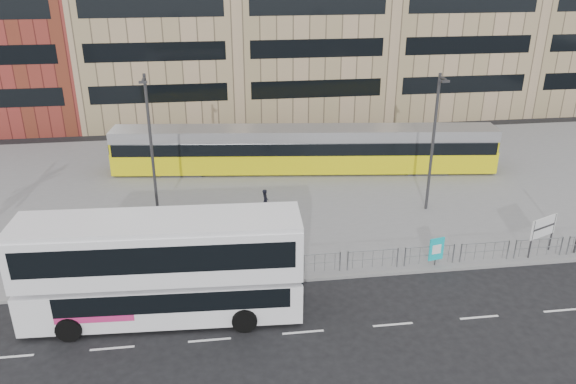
{
  "coord_description": "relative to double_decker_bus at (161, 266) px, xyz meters",
  "views": [
    {
      "loc": [
        -5.28,
        -23.52,
        15.12
      ],
      "look_at": [
        -1.31,
        6.0,
        2.27
      ],
      "focal_mm": 35.0,
      "sensor_mm": 36.0,
      "label": 1
    }
  ],
  "objects": [
    {
      "name": "lamp_post_east",
      "position": [
        15.54,
        9.05,
        2.19
      ],
      "size": [
        0.45,
        1.04,
        8.54
      ],
      "color": "#2D2D30",
      "rests_on": "plaza"
    },
    {
      "name": "lamp_post_west",
      "position": [
        -1.18,
        10.66,
        2.24
      ],
      "size": [
        0.45,
        1.04,
        8.64
      ],
      "color": "#2D2D30",
      "rests_on": "plaza"
    },
    {
      "name": "double_decker_bus",
      "position": [
        0.0,
        0.0,
        0.0
      ],
      "size": [
        12.18,
        3.53,
        4.82
      ],
      "rotation": [
        0.0,
        0.0,
        -0.05
      ],
      "color": "white",
      "rests_on": "ground"
    },
    {
      "name": "tram",
      "position": [
        8.98,
        16.74,
        -0.82
      ],
      "size": [
        27.81,
        5.8,
        3.26
      ],
      "rotation": [
        0.0,
        0.0,
        -0.12
      ],
      "color": "#D9CE0B",
      "rests_on": "plaza"
    },
    {
      "name": "pedestrian_barrier",
      "position": [
        9.92,
        2.5,
        -1.62
      ],
      "size": [
        32.07,
        0.07,
        1.1
      ],
      "color": "gray",
      "rests_on": "plaza"
    },
    {
      "name": "traffic_light_west",
      "position": [
        4.72,
        3.64,
        -0.48
      ],
      "size": [
        0.19,
        0.22,
        3.1
      ],
      "rotation": [
        0.0,
        0.0,
        -0.14
      ],
      "color": "#2D2D30",
      "rests_on": "plaza"
    },
    {
      "name": "ground",
      "position": [
        7.92,
        2.0,
        -2.61
      ],
      "size": [
        120.0,
        120.0,
        0.0
      ],
      "primitive_type": "plane",
      "color": "black",
      "rests_on": "ground"
    },
    {
      "name": "plaza",
      "position": [
        7.92,
        14.0,
        -2.53
      ],
      "size": [
        64.0,
        24.0,
        0.15
      ],
      "primitive_type": "cube",
      "color": "slate",
      "rests_on": "ground"
    },
    {
      "name": "pedestrian",
      "position": [
        5.44,
        9.77,
        -1.66
      ],
      "size": [
        0.43,
        0.61,
        1.6
      ],
      "primitive_type": "imported",
      "rotation": [
        0.0,
        0.0,
        1.66
      ],
      "color": "black",
      "rests_on": "plaza"
    },
    {
      "name": "ad_panel",
      "position": [
        13.52,
        2.41,
        -1.54
      ],
      "size": [
        0.83,
        0.23,
        1.56
      ],
      "rotation": [
        0.0,
        0.0,
        0.2
      ],
      "color": "#2D2D30",
      "rests_on": "plaza"
    },
    {
      "name": "road_markings",
      "position": [
        8.92,
        -2.0,
        -2.6
      ],
      "size": [
        62.0,
        0.12,
        0.01
      ],
      "primitive_type": "cube",
      "color": "white",
      "rests_on": "ground"
    },
    {
      "name": "station_sign",
      "position": [
        19.49,
        2.8,
        -0.96
      ],
      "size": [
        1.76,
        0.81,
        2.16
      ],
      "rotation": [
        0.0,
        0.0,
        0.4
      ],
      "color": "#2D2D30",
      "rests_on": "plaza"
    },
    {
      "name": "kerb",
      "position": [
        7.92,
        2.05,
        -2.53
      ],
      "size": [
        64.0,
        0.25,
        0.17
      ],
      "primitive_type": "cube",
      "color": "gray",
      "rests_on": "ground"
    }
  ]
}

